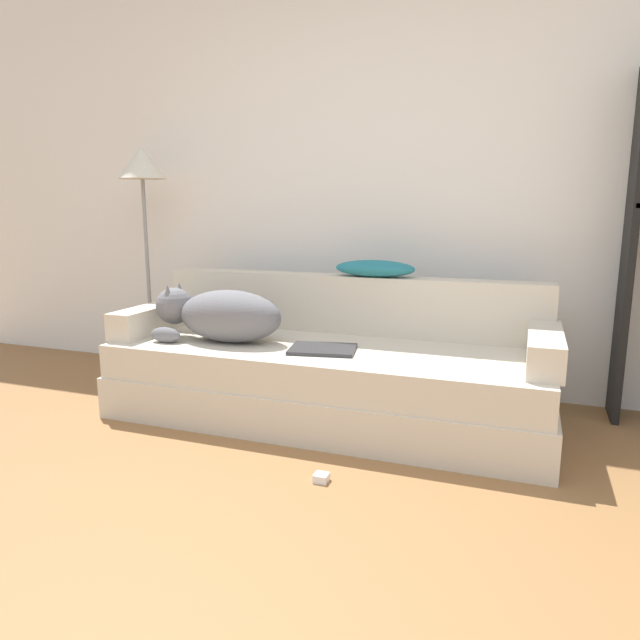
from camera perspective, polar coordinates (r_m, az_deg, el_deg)
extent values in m
cube|color=white|center=(3.49, 8.18, 15.32)|extent=(7.02, 0.06, 2.70)
cube|color=beige|center=(3.02, 0.66, -7.77)|extent=(2.24, 0.84, 0.22)
cube|color=beige|center=(2.96, 0.60, -4.23)|extent=(2.20, 0.80, 0.18)
cube|color=beige|center=(3.23, 2.73, 1.63)|extent=(2.20, 0.15, 0.32)
cube|color=beige|center=(3.41, -16.21, 0.19)|extent=(0.15, 0.65, 0.15)
cube|color=beige|center=(2.76, 21.56, -2.63)|extent=(0.15, 0.65, 0.15)
ellipsoid|color=slate|center=(3.02, -8.98, 0.38)|extent=(0.57, 0.30, 0.28)
sphere|color=slate|center=(3.20, -14.35, 1.38)|extent=(0.20, 0.20, 0.20)
cone|color=slate|center=(3.14, -14.98, 2.56)|extent=(0.07, 0.07, 0.09)
cone|color=slate|center=(3.23, -13.87, 2.84)|extent=(0.07, 0.07, 0.09)
ellipsoid|color=slate|center=(3.10, -15.18, -1.44)|extent=(0.17, 0.07, 0.08)
cube|color=#2D2D30|center=(2.82, 0.27, -2.93)|extent=(0.36, 0.30, 0.02)
ellipsoid|color=teal|center=(3.15, 5.50, 5.16)|extent=(0.45, 0.19, 0.09)
cube|color=black|center=(3.26, 28.51, 6.26)|extent=(0.04, 0.26, 1.77)
cylinder|color=gray|center=(4.00, -16.30, -4.92)|extent=(0.25, 0.25, 0.02)
cylinder|color=gray|center=(3.88, -16.80, 4.13)|extent=(0.02, 0.02, 1.25)
cone|color=silver|center=(3.87, -17.41, 14.80)|extent=(0.30, 0.30, 0.20)
cube|color=white|center=(2.38, 0.13, -15.50)|extent=(0.06, 0.06, 0.03)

